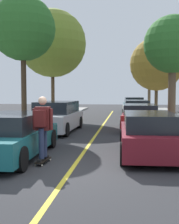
{
  "coord_description": "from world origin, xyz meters",
  "views": [
    {
      "loc": [
        1.37,
        -7.54,
        1.98
      ],
      "look_at": [
        -0.27,
        5.94,
        1.07
      ],
      "focal_mm": 48.56,
      "sensor_mm": 36.0,
      "label": 1
    }
  ],
  "objects_px": {
    "parked_car_left_near": "(56,117)",
    "street_tree_right_near": "(157,64)",
    "parked_car_right_nearest": "(149,134)",
    "street_tree_left_near": "(52,44)",
    "fire_hydrant": "(1,129)",
    "parked_car_left_nearest": "(12,135)",
    "parked_car_right_farthest": "(134,105)",
    "street_tree_right_nearest": "(173,45)",
    "parked_car_right_near": "(140,117)",
    "skateboard": "(43,160)",
    "skateboarder": "(42,124)",
    "street_tree_left_nearest": "(23,29)",
    "street_tree_right_far": "(149,67)",
    "parked_car_right_far": "(136,110)"
  },
  "relations": [
    {
      "from": "street_tree_right_near",
      "to": "skateboard",
      "type": "distance_m",
      "value": 18.74
    },
    {
      "from": "street_tree_left_near",
      "to": "parked_car_right_nearest",
      "type": "bearing_deg",
      "value": -63.17
    },
    {
      "from": "parked_car_right_near",
      "to": "street_tree_right_near",
      "type": "distance_m",
      "value": 10.76
    },
    {
      "from": "parked_car_right_nearest",
      "to": "street_tree_right_nearest",
      "type": "relative_size",
      "value": 0.71
    },
    {
      "from": "parked_car_right_far",
      "to": "street_tree_left_nearest",
      "type": "distance_m",
      "value": 10.32
    },
    {
      "from": "parked_car_left_nearest",
      "to": "parked_car_left_near",
      "type": "bearing_deg",
      "value": 89.97
    },
    {
      "from": "skateboard",
      "to": "skateboarder",
      "type": "relative_size",
      "value": 0.49
    },
    {
      "from": "parked_car_right_nearest",
      "to": "street_tree_left_near",
      "type": "relative_size",
      "value": 0.56
    },
    {
      "from": "street_tree_right_nearest",
      "to": "fire_hydrant",
      "type": "xyz_separation_m",
      "value": [
        -7.42,
        -5.49,
        -4.01
      ]
    },
    {
      "from": "parked_car_left_near",
      "to": "street_tree_right_near",
      "type": "distance_m",
      "value": 12.96
    },
    {
      "from": "street_tree_right_near",
      "to": "fire_hydrant",
      "type": "relative_size",
      "value": 9.04
    },
    {
      "from": "street_tree_left_near",
      "to": "street_tree_right_near",
      "type": "distance_m",
      "value": 8.98
    },
    {
      "from": "street_tree_right_nearest",
      "to": "skateboard",
      "type": "distance_m",
      "value": 11.02
    },
    {
      "from": "street_tree_left_near",
      "to": "fire_hydrant",
      "type": "relative_size",
      "value": 10.9
    },
    {
      "from": "parked_car_right_farthest",
      "to": "street_tree_right_nearest",
      "type": "distance_m",
      "value": 12.86
    },
    {
      "from": "street_tree_left_near",
      "to": "street_tree_right_far",
      "type": "xyz_separation_m",
      "value": [
        7.68,
        12.4,
        -0.72
      ]
    },
    {
      "from": "street_tree_left_nearest",
      "to": "street_tree_right_nearest",
      "type": "height_order",
      "value": "street_tree_left_nearest"
    },
    {
      "from": "fire_hydrant",
      "to": "parked_car_right_near",
      "type": "bearing_deg",
      "value": 36.58
    },
    {
      "from": "parked_car_left_near",
      "to": "skateboard",
      "type": "xyz_separation_m",
      "value": [
        1.18,
        -6.67,
        -0.64
      ]
    },
    {
      "from": "parked_car_right_near",
      "to": "skateboard",
      "type": "bearing_deg",
      "value": -111.34
    },
    {
      "from": "street_tree_left_nearest",
      "to": "fire_hydrant",
      "type": "bearing_deg",
      "value": -85.92
    },
    {
      "from": "parked_car_left_near",
      "to": "parked_car_right_far",
      "type": "height_order",
      "value": "parked_car_left_near"
    },
    {
      "from": "parked_car_right_nearest",
      "to": "street_tree_right_near",
      "type": "height_order",
      "value": "street_tree_right_near"
    },
    {
      "from": "parked_car_left_nearest",
      "to": "street_tree_left_near",
      "type": "height_order",
      "value": "street_tree_left_near"
    },
    {
      "from": "parked_car_left_nearest",
      "to": "parked_car_right_farthest",
      "type": "relative_size",
      "value": 1.1
    },
    {
      "from": "parked_car_left_near",
      "to": "street_tree_right_nearest",
      "type": "distance_m",
      "value": 7.37
    },
    {
      "from": "fire_hydrant",
      "to": "skateboard",
      "type": "relative_size",
      "value": 0.82
    },
    {
      "from": "parked_car_left_near",
      "to": "street_tree_right_near",
      "type": "height_order",
      "value": "street_tree_right_near"
    },
    {
      "from": "parked_car_left_near",
      "to": "street_tree_right_nearest",
      "type": "bearing_deg",
      "value": 20.85
    },
    {
      "from": "skateboard",
      "to": "street_tree_left_near",
      "type": "bearing_deg",
      "value": 102.62
    },
    {
      "from": "street_tree_left_near",
      "to": "street_tree_right_nearest",
      "type": "height_order",
      "value": "street_tree_left_near"
    },
    {
      "from": "parked_car_right_farthest",
      "to": "street_tree_right_far",
      "type": "height_order",
      "value": "street_tree_right_far"
    },
    {
      "from": "parked_car_right_nearest",
      "to": "skateboarder",
      "type": "xyz_separation_m",
      "value": [
        -2.99,
        -1.43,
        0.42
      ]
    },
    {
      "from": "parked_car_right_farthest",
      "to": "skateboarder",
      "type": "bearing_deg",
      "value": -98.05
    },
    {
      "from": "street_tree_right_far",
      "to": "skateboard",
      "type": "xyz_separation_m",
      "value": [
        -4.74,
        -25.51,
        -4.58
      ]
    },
    {
      "from": "street_tree_left_near",
      "to": "skateboarder",
      "type": "bearing_deg",
      "value": -77.42
    },
    {
      "from": "street_tree_left_near",
      "to": "street_tree_right_near",
      "type": "relative_size",
      "value": 1.21
    },
    {
      "from": "parked_car_right_farthest",
      "to": "skateboard",
      "type": "height_order",
      "value": "parked_car_right_farthest"
    },
    {
      "from": "street_tree_right_far",
      "to": "street_tree_left_nearest",
      "type": "bearing_deg",
      "value": -112.47
    },
    {
      "from": "parked_car_left_near",
      "to": "street_tree_left_nearest",
      "type": "xyz_separation_m",
      "value": [
        -1.75,
        0.28,
        4.43
      ]
    },
    {
      "from": "parked_car_right_farthest",
      "to": "parked_car_left_nearest",
      "type": "bearing_deg",
      "value": -101.59
    },
    {
      "from": "parked_car_left_nearest",
      "to": "street_tree_right_nearest",
      "type": "relative_size",
      "value": 0.79
    },
    {
      "from": "parked_car_right_nearest",
      "to": "street_tree_right_far",
      "type": "relative_size",
      "value": 0.66
    },
    {
      "from": "street_tree_left_near",
      "to": "street_tree_right_near",
      "type": "bearing_deg",
      "value": 30.55
    },
    {
      "from": "parked_car_left_nearest",
      "to": "parked_car_right_nearest",
      "type": "bearing_deg",
      "value": 9.01
    },
    {
      "from": "parked_car_right_farthest",
      "to": "street_tree_right_near",
      "type": "xyz_separation_m",
      "value": [
        1.75,
        -3.45,
        3.53
      ]
    },
    {
      "from": "parked_car_right_near",
      "to": "street_tree_right_far",
      "type": "height_order",
      "value": "street_tree_right_far"
    },
    {
      "from": "street_tree_right_nearest",
      "to": "fire_hydrant",
      "type": "height_order",
      "value": "street_tree_right_nearest"
    },
    {
      "from": "parked_car_left_nearest",
      "to": "street_tree_left_near",
      "type": "relative_size",
      "value": 0.61
    },
    {
      "from": "parked_car_right_farthest",
      "to": "skateboard",
      "type": "bearing_deg",
      "value": -98.06
    }
  ]
}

